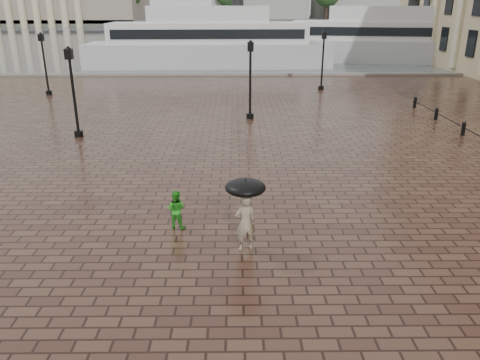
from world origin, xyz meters
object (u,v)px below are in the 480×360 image
(adult_pedestrian, at_px, (245,223))
(child_pedestrian, at_px, (176,209))
(ferry_far, at_px, (382,39))
(street_lamps, at_px, (180,71))
(ferry_near, at_px, (209,42))

(adult_pedestrian, relative_size, child_pedestrian, 1.38)
(ferry_far, bearing_deg, adult_pedestrian, -99.32)
(street_lamps, height_order, child_pedestrian, street_lamps)
(child_pedestrian, relative_size, ferry_far, 0.04)
(street_lamps, distance_m, adult_pedestrian, 19.94)
(street_lamps, height_order, ferry_far, ferry_far)
(child_pedestrian, height_order, ferry_near, ferry_near)
(adult_pedestrian, height_order, ferry_near, ferry_near)
(street_lamps, xyz_separation_m, child_pedestrian, (1.81, -18.09, -1.73))
(ferry_near, bearing_deg, adult_pedestrian, -87.93)
(ferry_near, bearing_deg, child_pedestrian, -90.78)
(street_lamps, bearing_deg, ferry_far, 51.15)
(street_lamps, distance_m, child_pedestrian, 18.26)
(ferry_near, bearing_deg, street_lamps, -94.36)
(ferry_near, height_order, ferry_far, ferry_near)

